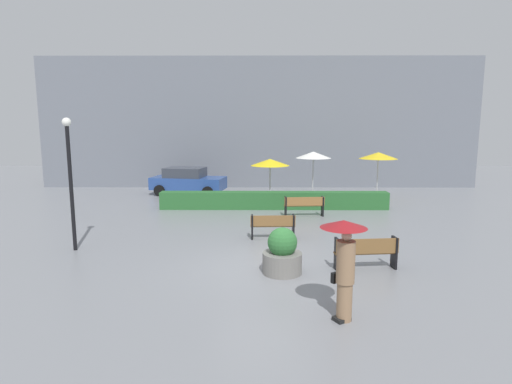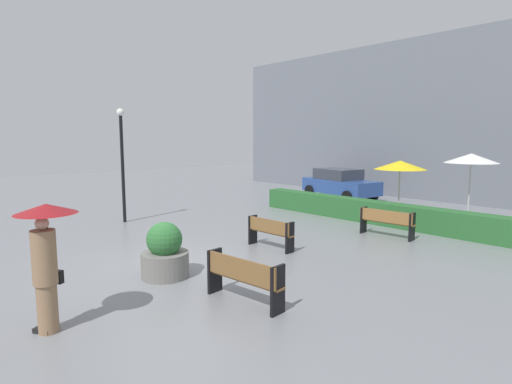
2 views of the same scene
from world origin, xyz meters
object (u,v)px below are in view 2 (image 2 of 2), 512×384
pedestrian_with_umbrella (46,250)px  patio_umbrella_yellow (400,165)px  bench_mid_center (270,231)px  patio_umbrella_white (471,158)px  parked_car (340,183)px  bench_near_right (243,276)px  planter_pot (165,254)px  lamp_post (122,154)px  bench_back_row (386,221)px

pedestrian_with_umbrella → patio_umbrella_yellow: (-1.15, 13.41, 0.74)m
bench_mid_center → patio_umbrella_white: size_ratio=0.61×
bench_mid_center → parked_car: size_ratio=0.36×
bench_near_right → pedestrian_with_umbrella: size_ratio=0.85×
planter_pot → bench_mid_center: bearing=92.3°
lamp_post → patio_umbrella_yellow: lamp_post is taller
parked_car → bench_near_right: bearing=-61.0°
planter_pot → parked_car: 14.00m
bench_near_right → planter_pot: 2.39m
pedestrian_with_umbrella → patio_umbrella_white: bearing=85.3°
bench_near_right → patio_umbrella_yellow: (-2.42, 10.32, 1.56)m
parked_car → patio_umbrella_yellow: bearing=-28.2°
patio_umbrella_yellow → parked_car: patio_umbrella_yellow is taller
bench_mid_center → bench_back_row: size_ratio=0.89×
bench_near_right → patio_umbrella_white: 11.33m
bench_mid_center → bench_near_right: bench_near_right is taller
lamp_post → bench_mid_center: bearing=12.0°
lamp_post → parked_car: 11.34m
bench_near_right → bench_mid_center: bearing=128.3°
bench_mid_center → lamp_post: lamp_post is taller
bench_back_row → pedestrian_with_umbrella: size_ratio=0.85×
pedestrian_with_umbrella → parked_car: (-5.88, 15.95, -0.55)m
bench_back_row → patio_umbrella_yellow: patio_umbrella_yellow is taller
bench_back_row → pedestrian_with_umbrella: (-0.27, -10.03, 0.84)m
patio_umbrella_yellow → bench_near_right: bearing=-76.8°
patio_umbrella_white → bench_back_row: bearing=-102.1°
planter_pot → lamp_post: lamp_post is taller
planter_pot → parked_car: size_ratio=0.29×
parked_car → patio_umbrella_white: bearing=-13.4°
bench_mid_center → planter_pot: (0.14, -3.49, 0.02)m
patio_umbrella_white → bench_mid_center: bearing=-106.9°
bench_near_right → pedestrian_with_umbrella: (-1.26, -3.09, 0.83)m
lamp_post → patio_umbrella_white: bearing=46.5°
bench_mid_center → lamp_post: size_ratio=0.38×
planter_pot → patio_umbrella_yellow: size_ratio=0.56×
parked_car → planter_pot: bearing=-70.1°
pedestrian_with_umbrella → patio_umbrella_yellow: size_ratio=0.93×
bench_near_right → parked_car: size_ratio=0.41×
bench_back_row → lamp_post: (-8.00, -5.13, 2.05)m
lamp_post → bench_near_right: bearing=-11.4°
lamp_post → pedestrian_with_umbrella: bearing=-32.4°
planter_pot → patio_umbrella_yellow: patio_umbrella_yellow is taller
bench_back_row → planter_pot: (-1.38, -7.24, 0.02)m
bench_mid_center → lamp_post: (-6.47, -1.38, 2.06)m
patio_umbrella_white → planter_pot: bearing=-101.3°
planter_pot → patio_umbrella_white: (2.29, 11.48, 1.88)m
patio_umbrella_yellow → bench_mid_center: bearing=-90.7°
bench_back_row → planter_pot: bearing=-100.8°
pedestrian_with_umbrella → lamp_post: lamp_post is taller
bench_mid_center → parked_car: 10.73m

